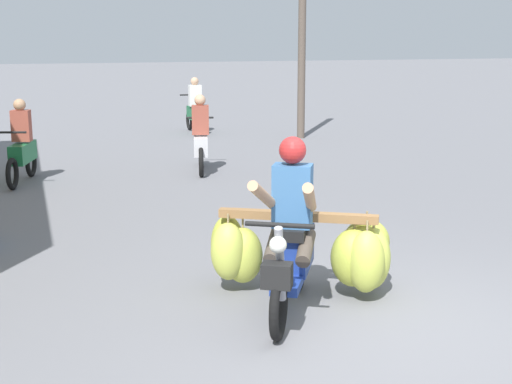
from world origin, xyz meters
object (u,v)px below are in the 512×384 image
at_px(motorbike_distant_ahead_left, 195,111).
at_px(motorbike_distant_ahead_right, 201,141).
at_px(motorbike_main_loaded, 306,248).
at_px(motorbike_distant_far_ahead, 22,149).
at_px(utility_pole, 302,28).

bearing_deg(motorbike_distant_ahead_left, motorbike_distant_ahead_right, -101.78).
xyz_separation_m(motorbike_main_loaded, motorbike_distant_ahead_left, (1.66, 11.86, 0.07)).
bearing_deg(motorbike_distant_ahead_right, motorbike_distant_far_ahead, -179.57).
bearing_deg(motorbike_main_loaded, motorbike_distant_far_ahead, 110.58).
xyz_separation_m(motorbike_distant_ahead_right, motorbike_distant_far_ahead, (-3.07, -0.02, 0.00)).
bearing_deg(motorbike_distant_ahead_right, motorbike_main_loaded, -94.92).
height_order(motorbike_main_loaded, utility_pole, utility_pole).
relative_size(motorbike_main_loaded, motorbike_distant_ahead_left, 1.12).
relative_size(motorbike_distant_ahead_left, motorbike_distant_far_ahead, 1.03).
height_order(motorbike_distant_ahead_right, utility_pole, utility_pole).
distance_m(motorbike_distant_ahead_left, motorbike_distant_far_ahead, 6.67).
distance_m(motorbike_main_loaded, motorbike_distant_ahead_left, 11.97).
height_order(motorbike_distant_ahead_right, motorbike_distant_far_ahead, same).
distance_m(motorbike_distant_ahead_right, motorbike_distant_far_ahead, 3.07).
height_order(motorbike_distant_ahead_left, motorbike_distant_far_ahead, same).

